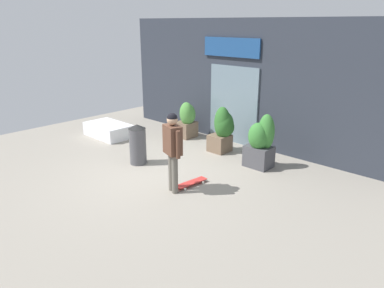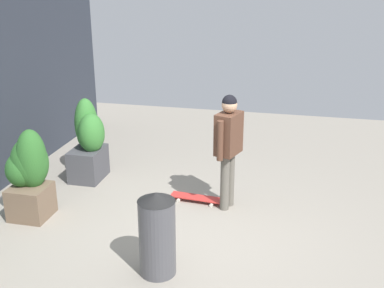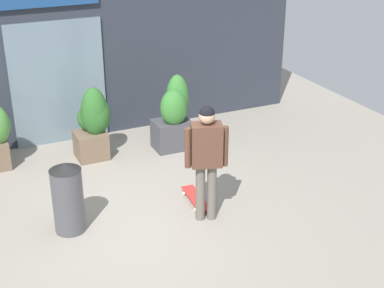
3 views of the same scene
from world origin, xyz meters
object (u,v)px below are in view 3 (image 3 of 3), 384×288
object	(u,v)px
skateboard	(196,198)
planter_box_left	(174,114)
planter_box_mid	(93,121)
trash_bin	(68,197)
skateboarder	(206,152)

from	to	relation	value
skateboard	planter_box_left	xyz separation A→B (m)	(0.48, 1.92, 0.59)
planter_box_mid	trash_bin	xyz separation A→B (m)	(-0.97, -2.15, -0.15)
skateboard	planter_box_mid	world-z (taller)	planter_box_mid
planter_box_left	trash_bin	world-z (taller)	planter_box_left
skateboarder	skateboard	size ratio (longest dim) A/B	2.06
skateboard	planter_box_mid	xyz separation A→B (m)	(-0.90, 2.19, 0.59)
skateboarder	planter_box_mid	world-z (taller)	skateboarder
skateboarder	planter_box_mid	xyz separation A→B (m)	(-0.83, 2.66, -0.38)
trash_bin	planter_box_mid	bearing A→B (deg)	65.68
planter_box_mid	skateboard	bearing A→B (deg)	-67.69
skateboarder	skateboard	bearing A→B (deg)	10.26
skateboarder	planter_box_mid	distance (m)	2.81
skateboard	trash_bin	bearing A→B (deg)	93.96
skateboard	planter_box_left	distance (m)	2.06
planter_box_left	trash_bin	distance (m)	3.01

